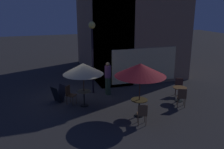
{
  "coord_description": "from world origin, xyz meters",
  "views": [
    {
      "loc": [
        -2.13,
        -11.98,
        4.81
      ],
      "look_at": [
        1.48,
        -0.84,
        1.47
      ],
      "focal_mm": 39.13,
      "sensor_mm": 36.0,
      "label": 1
    }
  ],
  "objects_px": {
    "cafe_chair_0": "(142,113)",
    "cafe_chair_2": "(179,85)",
    "cafe_table_1": "(84,96)",
    "cafe_chair_1": "(69,93)",
    "patio_umbrella_1": "(83,69)",
    "cafe_chair_3": "(182,96)",
    "menu_sandwich_board": "(59,94)",
    "patio_umbrella_0": "(140,70)",
    "street_lamp_near_corner": "(92,40)",
    "cafe_table_0": "(139,104)",
    "cafe_table_2": "(180,91)",
    "patron_standing_0": "(108,78)"
  },
  "relations": [
    {
      "from": "street_lamp_near_corner",
      "to": "patio_umbrella_0",
      "type": "height_order",
      "value": "street_lamp_near_corner"
    },
    {
      "from": "cafe_table_2",
      "to": "patio_umbrella_1",
      "type": "distance_m",
      "value": 5.08
    },
    {
      "from": "cafe_table_0",
      "to": "cafe_chair_3",
      "type": "xyz_separation_m",
      "value": [
        2.37,
        0.29,
        -0.0
      ]
    },
    {
      "from": "patio_umbrella_0",
      "to": "patron_standing_0",
      "type": "xyz_separation_m",
      "value": [
        -0.51,
        3.07,
        -1.21
      ]
    },
    {
      "from": "patio_umbrella_0",
      "to": "cafe_chair_0",
      "type": "distance_m",
      "value": 1.81
    },
    {
      "from": "patio_umbrella_0",
      "to": "cafe_chair_3",
      "type": "xyz_separation_m",
      "value": [
        2.37,
        0.29,
        -1.57
      ]
    },
    {
      "from": "cafe_table_0",
      "to": "patio_umbrella_0",
      "type": "bearing_deg",
      "value": 90.0
    },
    {
      "from": "patio_umbrella_0",
      "to": "cafe_chair_3",
      "type": "relative_size",
      "value": 2.52
    },
    {
      "from": "menu_sandwich_board",
      "to": "cafe_chair_1",
      "type": "height_order",
      "value": "cafe_chair_1"
    },
    {
      "from": "cafe_chair_3",
      "to": "patron_standing_0",
      "type": "height_order",
      "value": "patron_standing_0"
    },
    {
      "from": "patio_umbrella_1",
      "to": "cafe_chair_0",
      "type": "xyz_separation_m",
      "value": [
        1.86,
        -2.72,
        -1.34
      ]
    },
    {
      "from": "patio_umbrella_1",
      "to": "cafe_chair_2",
      "type": "xyz_separation_m",
      "value": [
        5.26,
        -0.12,
        -1.32
      ]
    },
    {
      "from": "cafe_chair_0",
      "to": "patron_standing_0",
      "type": "bearing_deg",
      "value": 19.93
    },
    {
      "from": "street_lamp_near_corner",
      "to": "cafe_table_1",
      "type": "bearing_deg",
      "value": -117.12
    },
    {
      "from": "street_lamp_near_corner",
      "to": "patio_umbrella_1",
      "type": "bearing_deg",
      "value": -117.12
    },
    {
      "from": "cafe_chair_1",
      "to": "cafe_chair_3",
      "type": "distance_m",
      "value": 5.52
    },
    {
      "from": "street_lamp_near_corner",
      "to": "cafe_table_1",
      "type": "relative_size",
      "value": 5.1
    },
    {
      "from": "patio_umbrella_0",
      "to": "menu_sandwich_board",
      "type": "bearing_deg",
      "value": 139.02
    },
    {
      "from": "cafe_table_0",
      "to": "cafe_chair_3",
      "type": "distance_m",
      "value": 2.39
    },
    {
      "from": "cafe_table_0",
      "to": "patron_standing_0",
      "type": "relative_size",
      "value": 0.43
    },
    {
      "from": "cafe_table_0",
      "to": "cafe_chair_1",
      "type": "xyz_separation_m",
      "value": [
        -2.74,
        2.36,
        -0.01
      ]
    },
    {
      "from": "menu_sandwich_board",
      "to": "cafe_chair_1",
      "type": "xyz_separation_m",
      "value": [
        0.49,
        -0.45,
        0.13
      ]
    },
    {
      "from": "cafe_chair_0",
      "to": "cafe_chair_1",
      "type": "bearing_deg",
      "value": 53.89
    },
    {
      "from": "menu_sandwich_board",
      "to": "cafe_table_0",
      "type": "distance_m",
      "value": 4.28
    },
    {
      "from": "cafe_chair_3",
      "to": "cafe_chair_0",
      "type": "bearing_deg",
      "value": 139.37
    },
    {
      "from": "cafe_table_2",
      "to": "patio_umbrella_0",
      "type": "height_order",
      "value": "patio_umbrella_0"
    },
    {
      "from": "cafe_chair_0",
      "to": "cafe_chair_2",
      "type": "relative_size",
      "value": 0.98
    },
    {
      "from": "cafe_chair_0",
      "to": "street_lamp_near_corner",
      "type": "bearing_deg",
      "value": 28.58
    },
    {
      "from": "patio_umbrella_1",
      "to": "cafe_table_0",
      "type": "bearing_deg",
      "value": -41.7
    },
    {
      "from": "cafe_table_1",
      "to": "cafe_chair_0",
      "type": "relative_size",
      "value": 0.84
    },
    {
      "from": "patio_umbrella_1",
      "to": "cafe_chair_3",
      "type": "relative_size",
      "value": 2.25
    },
    {
      "from": "patio_umbrella_1",
      "to": "cafe_chair_2",
      "type": "relative_size",
      "value": 2.28
    },
    {
      "from": "cafe_table_1",
      "to": "cafe_chair_0",
      "type": "bearing_deg",
      "value": -55.64
    },
    {
      "from": "menu_sandwich_board",
      "to": "cafe_table_1",
      "type": "relative_size",
      "value": 1.08
    },
    {
      "from": "patio_umbrella_1",
      "to": "street_lamp_near_corner",
      "type": "bearing_deg",
      "value": 62.88
    },
    {
      "from": "cafe_chair_1",
      "to": "patron_standing_0",
      "type": "xyz_separation_m",
      "value": [
        2.23,
        0.71,
        0.37
      ]
    },
    {
      "from": "street_lamp_near_corner",
      "to": "cafe_chair_0",
      "type": "bearing_deg",
      "value": -77.37
    },
    {
      "from": "patio_umbrella_1",
      "to": "cafe_chair_3",
      "type": "height_order",
      "value": "patio_umbrella_1"
    },
    {
      "from": "patio_umbrella_0",
      "to": "cafe_chair_0",
      "type": "xyz_separation_m",
      "value": [
        -0.24,
        -0.85,
        -1.58
      ]
    },
    {
      "from": "cafe_table_1",
      "to": "cafe_chair_1",
      "type": "bearing_deg",
      "value": 142.72
    },
    {
      "from": "cafe_table_0",
      "to": "patio_umbrella_1",
      "type": "xyz_separation_m",
      "value": [
        -2.1,
        1.87,
        1.32
      ]
    },
    {
      "from": "cafe_table_2",
      "to": "patio_umbrella_0",
      "type": "bearing_deg",
      "value": -159.94
    },
    {
      "from": "menu_sandwich_board",
      "to": "cafe_table_1",
      "type": "xyz_separation_m",
      "value": [
        1.13,
        -0.94,
        0.11
      ]
    },
    {
      "from": "patron_standing_0",
      "to": "cafe_chair_3",
      "type": "bearing_deg",
      "value": 13.23
    },
    {
      "from": "cafe_table_0",
      "to": "cafe_table_2",
      "type": "bearing_deg",
      "value": 20.06
    },
    {
      "from": "street_lamp_near_corner",
      "to": "cafe_chair_1",
      "type": "distance_m",
      "value": 3.11
    },
    {
      "from": "cafe_chair_0",
      "to": "cafe_chair_1",
      "type": "height_order",
      "value": "cafe_chair_1"
    },
    {
      "from": "cafe_table_0",
      "to": "cafe_chair_3",
      "type": "relative_size",
      "value": 0.82
    },
    {
      "from": "street_lamp_near_corner",
      "to": "cafe_chair_1",
      "type": "bearing_deg",
      "value": -141.28
    },
    {
      "from": "cafe_chair_2",
      "to": "patron_standing_0",
      "type": "relative_size",
      "value": 0.51
    }
  ]
}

